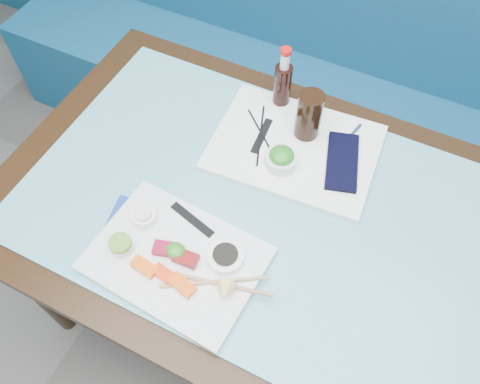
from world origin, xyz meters
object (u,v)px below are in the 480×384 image
at_px(cola_glass, 309,115).
at_px(sashimi_plate, 176,259).
at_px(booth_bench, 345,98).
at_px(blue_napkin, 137,228).
at_px(serving_tray, 294,147).
at_px(cola_bottle_body, 282,87).
at_px(dining_table, 263,224).
at_px(seaweed_bowl, 281,160).

bearing_deg(cola_glass, sashimi_plate, -104.96).
bearing_deg(sashimi_plate, booth_bench, 87.18).
xyz_separation_m(sashimi_plate, blue_napkin, (-0.13, 0.03, -0.01)).
distance_m(sashimi_plate, blue_napkin, 0.13).
bearing_deg(serving_tray, cola_bottle_body, 122.37).
height_order(dining_table, sashimi_plate, sashimi_plate).
relative_size(serving_tray, cola_glass, 3.11).
relative_size(dining_table, blue_napkin, 8.85).
xyz_separation_m(cola_bottle_body, blue_napkin, (-0.15, -0.54, -0.07)).
bearing_deg(seaweed_bowl, dining_table, -84.70).
distance_m(serving_tray, blue_napkin, 0.47).
bearing_deg(booth_bench, serving_tray, -90.18).
relative_size(booth_bench, blue_napkin, 18.96).
distance_m(booth_bench, blue_napkin, 1.14).
bearing_deg(cola_bottle_body, dining_table, -73.22).
distance_m(dining_table, cola_bottle_body, 0.39).
distance_m(sashimi_plate, cola_glass, 0.51).
distance_m(seaweed_bowl, blue_napkin, 0.41).
bearing_deg(serving_tray, cola_glass, 75.79).
xyz_separation_m(seaweed_bowl, cola_bottle_body, (-0.09, 0.21, 0.04)).
bearing_deg(blue_napkin, cola_glass, 60.20).
relative_size(cola_bottle_body, blue_napkin, 0.90).
height_order(sashimi_plate, cola_glass, cola_glass).
distance_m(dining_table, serving_tray, 0.23).
height_order(booth_bench, seaweed_bowl, booth_bench).
relative_size(cola_glass, cola_bottle_body, 1.00).
bearing_deg(serving_tray, seaweed_bowl, -101.49).
bearing_deg(cola_bottle_body, blue_napkin, -105.59).
bearing_deg(sashimi_plate, dining_table, 65.67).
height_order(serving_tray, cola_glass, cola_glass).
bearing_deg(cola_bottle_body, sashimi_plate, -91.96).
bearing_deg(cola_glass, cola_bottle_body, 143.33).
bearing_deg(dining_table, cola_glass, 88.22).
distance_m(booth_bench, serving_tray, 0.75).
height_order(sashimi_plate, blue_napkin, sashimi_plate).
distance_m(seaweed_bowl, cola_bottle_body, 0.23).
bearing_deg(booth_bench, dining_table, -90.00).
bearing_deg(blue_napkin, booth_bench, 76.27).
bearing_deg(sashimi_plate, seaweed_bowl, 76.59).
distance_m(serving_tray, seaweed_bowl, 0.08).
bearing_deg(booth_bench, cola_glass, -89.21).
distance_m(booth_bench, cola_glass, 0.75).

